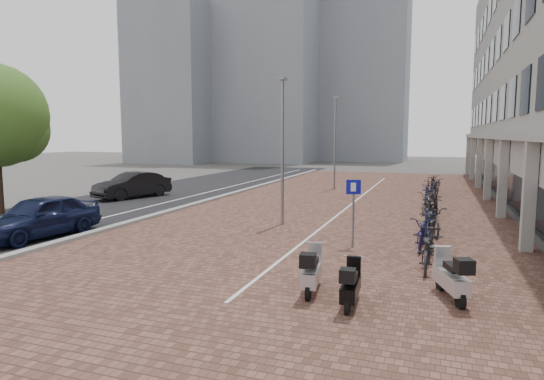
% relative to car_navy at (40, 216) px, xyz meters
% --- Properties ---
extents(ground, '(140.00, 140.00, 0.00)m').
position_rel_car_navy_xyz_m(ground, '(6.50, -0.63, -0.73)').
color(ground, '#474442').
rests_on(ground, ground).
extents(plaza_brick, '(14.50, 42.00, 0.04)m').
position_rel_car_navy_xyz_m(plaza_brick, '(8.50, 11.37, -0.72)').
color(plaza_brick, brown).
rests_on(plaza_brick, ground).
extents(street_asphalt, '(8.00, 50.00, 0.03)m').
position_rel_car_navy_xyz_m(street_asphalt, '(-2.50, 11.37, -0.72)').
color(street_asphalt, black).
rests_on(street_asphalt, ground).
extents(curb, '(0.35, 42.00, 0.14)m').
position_rel_car_navy_xyz_m(curb, '(1.40, 11.37, -0.66)').
color(curb, gray).
rests_on(curb, ground).
extents(lane_line, '(0.12, 44.00, 0.00)m').
position_rel_car_navy_xyz_m(lane_line, '(-0.50, 11.37, -0.71)').
color(lane_line, white).
rests_on(lane_line, street_asphalt).
extents(parking_line, '(0.10, 30.00, 0.00)m').
position_rel_car_navy_xyz_m(parking_line, '(8.70, 11.37, -0.69)').
color(parking_line, white).
rests_on(parking_line, plaza_brick).
extents(bg_towers, '(33.00, 23.00, 32.00)m').
position_rel_car_navy_xyz_m(bg_towers, '(-7.84, 48.30, 13.24)').
color(bg_towers, gray).
rests_on(bg_towers, ground).
extents(car_navy, '(2.11, 4.41, 1.45)m').
position_rel_car_navy_xyz_m(car_navy, '(0.00, 0.00, 0.00)').
color(car_navy, black).
rests_on(car_navy, ground).
extents(car_dark, '(2.83, 4.62, 1.44)m').
position_rel_car_navy_xyz_m(car_dark, '(-3.30, 9.61, -0.01)').
color(car_dark, black).
rests_on(car_dark, ground).
extents(scooter_front, '(0.66, 1.57, 1.05)m').
position_rel_car_navy_xyz_m(scooter_front, '(10.18, -2.34, -0.20)').
color(scooter_front, '#B7B7BC').
rests_on(scooter_front, ground).
extents(scooter_mid, '(0.51, 1.40, 0.95)m').
position_rel_car_navy_xyz_m(scooter_mid, '(11.14, -2.89, -0.25)').
color(scooter_mid, black).
rests_on(scooter_mid, ground).
extents(scooter_back, '(0.97, 1.62, 1.06)m').
position_rel_car_navy_xyz_m(scooter_back, '(13.06, -1.79, -0.20)').
color(scooter_back, silver).
rests_on(scooter_back, ground).
extents(parking_sign, '(0.43, 0.18, 2.13)m').
position_rel_car_navy_xyz_m(parking_sign, '(10.32, 2.10, 0.67)').
color(parking_sign, slate).
rests_on(parking_sign, ground).
extents(lamp_near, '(0.12, 0.12, 5.59)m').
position_rel_car_navy_xyz_m(lamp_near, '(7.10, 4.87, 2.07)').
color(lamp_near, slate).
rests_on(lamp_near, ground).
extents(lamp_far, '(0.12, 0.12, 5.89)m').
position_rel_car_navy_xyz_m(lamp_far, '(6.46, 17.48, 2.22)').
color(lamp_far, gray).
rests_on(lamp_far, ground).
extents(bike_row, '(1.36, 20.43, 1.05)m').
position_rel_car_navy_xyz_m(bike_row, '(12.49, 9.57, -0.21)').
color(bike_row, black).
rests_on(bike_row, ground).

